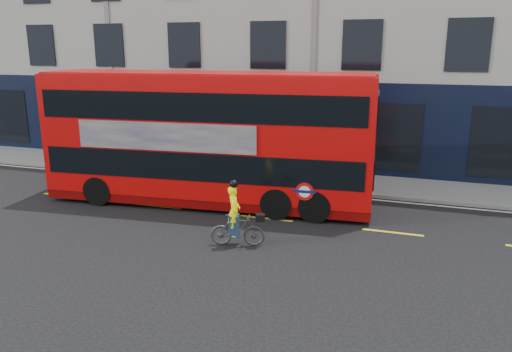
% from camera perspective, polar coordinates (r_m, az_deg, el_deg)
% --- Properties ---
extents(ground, '(120.00, 120.00, 0.00)m').
position_cam_1_polar(ground, '(15.01, -0.55, -6.67)').
color(ground, black).
rests_on(ground, ground).
extents(pavement, '(60.00, 3.00, 0.12)m').
position_cam_1_polar(pavement, '(20.94, 5.31, -0.37)').
color(pavement, gray).
rests_on(pavement, ground).
extents(kerb, '(60.00, 0.12, 0.13)m').
position_cam_1_polar(kerb, '(19.54, 4.28, -1.43)').
color(kerb, gray).
rests_on(kerb, ground).
extents(building_terrace, '(50.00, 10.07, 15.00)m').
position_cam_1_polar(building_terrace, '(26.64, 9.13, 18.83)').
color(building_terrace, '#A6A49D').
rests_on(building_terrace, ground).
extents(road_edge_line, '(58.00, 0.10, 0.01)m').
position_cam_1_polar(road_edge_line, '(19.28, 4.05, -1.84)').
color(road_edge_line, silver).
rests_on(road_edge_line, ground).
extents(lane_dashes, '(58.00, 0.12, 0.01)m').
position_cam_1_polar(lane_dashes, '(16.35, 1.19, -4.85)').
color(lane_dashes, yellow).
rests_on(lane_dashes, ground).
extents(bus, '(11.61, 3.58, 4.61)m').
position_cam_1_polar(bus, '(17.47, -5.40, 4.37)').
color(bus, red).
rests_on(bus, ground).
extents(cyclist, '(1.59, 0.79, 1.92)m').
position_cam_1_polar(cyclist, '(13.99, -2.24, -5.51)').
color(cyclist, '#3F4144').
rests_on(cyclist, ground).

